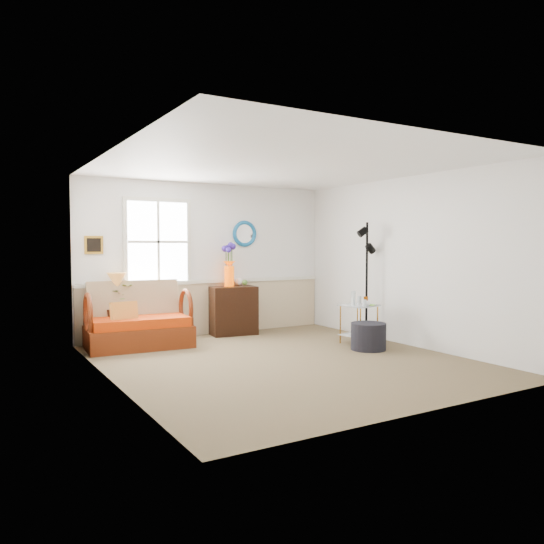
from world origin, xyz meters
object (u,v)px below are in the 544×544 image
lamp_stand (116,327)px  ottoman (368,336)px  floor_lamp (367,281)px  cabinet (233,310)px  loveseat (139,315)px  side_table (359,324)px

lamp_stand → ottoman: (3.13, -2.25, -0.09)m
lamp_stand → floor_lamp: size_ratio=0.30×
cabinet → ottoman: cabinet is taller
loveseat → side_table: bearing=-21.4°
cabinet → loveseat: bearing=-161.0°
cabinet → side_table: cabinet is taller
lamp_stand → ottoman: size_ratio=1.10×
floor_lamp → loveseat: bearing=177.1°
lamp_stand → floor_lamp: bearing=-23.1°
loveseat → lamp_stand: 0.48m
loveseat → cabinet: bearing=15.2°
loveseat → side_table: (3.07, -1.45, -0.19)m
floor_lamp → ottoman: 1.15m
loveseat → lamp_stand: loveseat is taller
ottoman → floor_lamp: bearing=51.4°
cabinet → floor_lamp: (1.66, -1.57, 0.54)m
floor_lamp → side_table: bearing=-129.8°
loveseat → ottoman: size_ratio=2.94×
cabinet → side_table: size_ratio=1.36×
loveseat → floor_lamp: (3.41, -1.22, 0.46)m
lamp_stand → cabinet: 2.02m
side_table → ottoman: side_table is taller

